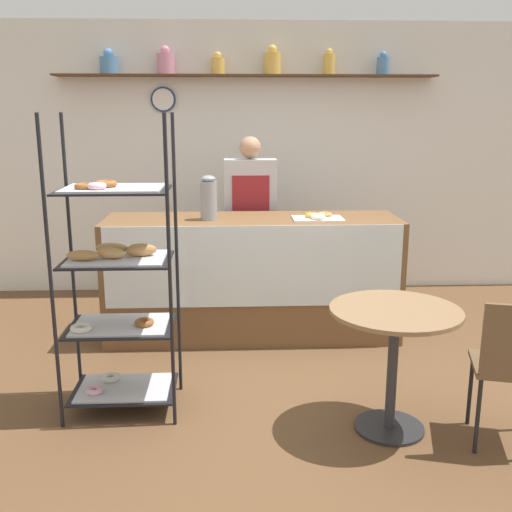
# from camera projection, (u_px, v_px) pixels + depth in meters

# --- Properties ---
(ground_plane) EXTENTS (14.00, 14.00, 0.00)m
(ground_plane) POSITION_uv_depth(u_px,v_px,m) (259.00, 391.00, 4.04)
(ground_plane) COLOR brown
(back_wall) EXTENTS (10.00, 0.30, 2.70)m
(back_wall) POSITION_uv_depth(u_px,v_px,m) (246.00, 158.00, 6.10)
(back_wall) COLOR white
(back_wall) RESTS_ON ground_plane
(display_counter) EXTENTS (2.39, 0.69, 1.00)m
(display_counter) POSITION_uv_depth(u_px,v_px,m) (252.00, 277.00, 4.96)
(display_counter) COLOR brown
(display_counter) RESTS_ON ground_plane
(pastry_rack) EXTENTS (0.69, 0.49, 1.83)m
(pastry_rack) POSITION_uv_depth(u_px,v_px,m) (118.00, 284.00, 3.63)
(pastry_rack) COLOR black
(pastry_rack) RESTS_ON ground_plane
(person_worker) EXTENTS (0.47, 0.23, 1.63)m
(person_worker) POSITION_uv_depth(u_px,v_px,m) (250.00, 220.00, 5.42)
(person_worker) COLOR #282833
(person_worker) RESTS_ON ground_plane
(cafe_table) EXTENTS (0.75, 0.75, 0.75)m
(cafe_table) POSITION_uv_depth(u_px,v_px,m) (394.00, 339.00, 3.42)
(cafe_table) COLOR #262628
(cafe_table) RESTS_ON ground_plane
(cafe_chair) EXTENTS (0.46, 0.46, 0.87)m
(cafe_chair) POSITION_uv_depth(u_px,v_px,m) (512.00, 360.00, 3.22)
(cafe_chair) COLOR black
(cafe_chair) RESTS_ON ground_plane
(coffee_carafe) EXTENTS (0.13, 0.13, 0.35)m
(coffee_carafe) POSITION_uv_depth(u_px,v_px,m) (209.00, 198.00, 4.73)
(coffee_carafe) COLOR gray
(coffee_carafe) RESTS_ON display_counter
(donut_tray_counter) EXTENTS (0.40, 0.27, 0.05)m
(donut_tray_counter) POSITION_uv_depth(u_px,v_px,m) (318.00, 217.00, 4.78)
(donut_tray_counter) COLOR white
(donut_tray_counter) RESTS_ON display_counter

